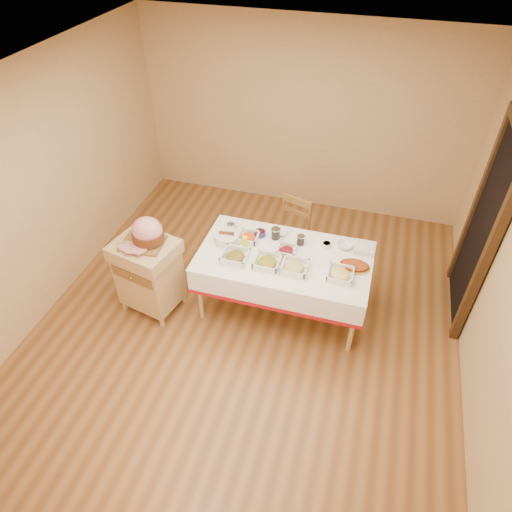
# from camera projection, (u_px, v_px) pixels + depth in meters

# --- Properties ---
(room_shell) EXTENTS (5.00, 5.00, 5.00)m
(room_shell) POSITION_uv_depth(u_px,v_px,m) (248.00, 226.00, 4.29)
(room_shell) COLOR brown
(room_shell) RESTS_ON ground
(doorway) EXTENTS (0.09, 1.10, 2.20)m
(doorway) POSITION_uv_depth(u_px,v_px,m) (484.00, 227.00, 4.59)
(doorway) COLOR black
(doorway) RESTS_ON ground
(dining_table) EXTENTS (1.82, 1.02, 0.76)m
(dining_table) POSITION_uv_depth(u_px,v_px,m) (284.00, 267.00, 4.90)
(dining_table) COLOR tan
(dining_table) RESTS_ON ground
(butcher_cart) EXTENTS (0.73, 0.65, 0.90)m
(butcher_cart) POSITION_uv_depth(u_px,v_px,m) (149.00, 272.00, 4.97)
(butcher_cart) COLOR tan
(butcher_cart) RESTS_ON ground
(dining_chair) EXTENTS (0.51, 0.50, 0.92)m
(dining_chair) POSITION_uv_depth(u_px,v_px,m) (290.00, 234.00, 5.54)
(dining_chair) COLOR brown
(dining_chair) RESTS_ON ground
(ham_on_board) EXTENTS (0.46, 0.44, 0.30)m
(ham_on_board) POSITION_uv_depth(u_px,v_px,m) (147.00, 233.00, 4.65)
(ham_on_board) COLOR brown
(ham_on_board) RESTS_ON butcher_cart
(serving_dish_a) EXTENTS (0.27, 0.27, 0.12)m
(serving_dish_a) POSITION_uv_depth(u_px,v_px,m) (235.00, 256.00, 4.73)
(serving_dish_a) COLOR silver
(serving_dish_a) RESTS_ON dining_table
(serving_dish_b) EXTENTS (0.26, 0.26, 0.11)m
(serving_dish_b) POSITION_uv_depth(u_px,v_px,m) (267.00, 262.00, 4.67)
(serving_dish_b) COLOR silver
(serving_dish_b) RESTS_ON dining_table
(serving_dish_c) EXTENTS (0.26, 0.26, 0.11)m
(serving_dish_c) POSITION_uv_depth(u_px,v_px,m) (295.00, 267.00, 4.61)
(serving_dish_c) COLOR silver
(serving_dish_c) RESTS_ON dining_table
(serving_dish_d) EXTENTS (0.26, 0.26, 0.10)m
(serving_dish_d) POSITION_uv_depth(u_px,v_px,m) (340.00, 274.00, 4.53)
(serving_dish_d) COLOR silver
(serving_dish_d) RESTS_ON dining_table
(serving_dish_e) EXTENTS (0.23, 0.22, 0.11)m
(serving_dish_e) POSITION_uv_depth(u_px,v_px,m) (248.00, 237.00, 4.98)
(serving_dish_e) COLOR silver
(serving_dish_e) RESTS_ON dining_table
(serving_dish_f) EXTENTS (0.21, 0.20, 0.09)m
(serving_dish_f) POSITION_uv_depth(u_px,v_px,m) (287.00, 250.00, 4.82)
(serving_dish_f) COLOR silver
(serving_dish_f) RESTS_ON dining_table
(small_bowl_left) EXTENTS (0.13, 0.13, 0.06)m
(small_bowl_left) POSITION_uv_depth(u_px,v_px,m) (231.00, 226.00, 5.14)
(small_bowl_left) COLOR silver
(small_bowl_left) RESTS_ON dining_table
(small_bowl_mid) EXTENTS (0.13, 0.13, 0.05)m
(small_bowl_mid) POSITION_uv_depth(u_px,v_px,m) (260.00, 233.00, 5.04)
(small_bowl_mid) COLOR navy
(small_bowl_mid) RESTS_ON dining_table
(small_bowl_right) EXTENTS (0.10, 0.10, 0.05)m
(small_bowl_right) POSITION_uv_depth(u_px,v_px,m) (327.00, 245.00, 4.89)
(small_bowl_right) COLOR silver
(small_bowl_right) RESTS_ON dining_table
(bowl_white_imported) EXTENTS (0.17, 0.17, 0.04)m
(bowl_white_imported) POSITION_uv_depth(u_px,v_px,m) (281.00, 233.00, 5.07)
(bowl_white_imported) COLOR silver
(bowl_white_imported) RESTS_ON dining_table
(bowl_small_imported) EXTENTS (0.22, 0.22, 0.05)m
(bowl_small_imported) POSITION_uv_depth(u_px,v_px,m) (345.00, 245.00, 4.89)
(bowl_small_imported) COLOR silver
(bowl_small_imported) RESTS_ON dining_table
(preserve_jar_left) EXTENTS (0.10, 0.10, 0.13)m
(preserve_jar_left) POSITION_uv_depth(u_px,v_px,m) (276.00, 234.00, 4.99)
(preserve_jar_left) COLOR silver
(preserve_jar_left) RESTS_ON dining_table
(preserve_jar_right) EXTENTS (0.09, 0.09, 0.11)m
(preserve_jar_right) POSITION_uv_depth(u_px,v_px,m) (301.00, 240.00, 4.91)
(preserve_jar_right) COLOR silver
(preserve_jar_right) RESTS_ON dining_table
(mustard_bottle) EXTENTS (0.05, 0.05, 0.17)m
(mustard_bottle) POSITION_uv_depth(u_px,v_px,m) (245.00, 241.00, 4.86)
(mustard_bottle) COLOR yellow
(mustard_bottle) RESTS_ON dining_table
(bread_basket) EXTENTS (0.28, 0.28, 0.12)m
(bread_basket) POSITION_uv_depth(u_px,v_px,m) (227.00, 238.00, 4.94)
(bread_basket) COLOR silver
(bread_basket) RESTS_ON dining_table
(plate_stack) EXTENTS (0.21, 0.21, 0.06)m
(plate_stack) POSITION_uv_depth(u_px,v_px,m) (365.00, 248.00, 4.84)
(plate_stack) COLOR silver
(plate_stack) RESTS_ON dining_table
(brass_platter) EXTENTS (0.31, 0.22, 0.04)m
(brass_platter) POSITION_uv_depth(u_px,v_px,m) (354.00, 266.00, 4.64)
(brass_platter) COLOR #B98334
(brass_platter) RESTS_ON dining_table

